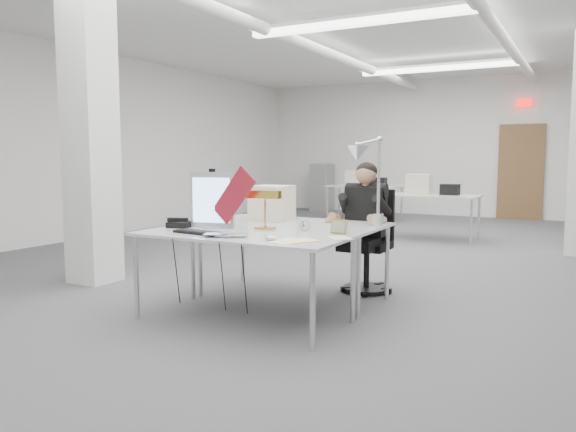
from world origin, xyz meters
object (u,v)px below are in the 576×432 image
object	(u,v)px
desk_main	(243,235)
seated_person	(366,206)
laptop	(224,236)
bankers_lamp	(265,211)
beige_monitor	(272,203)
architect_lamp	(369,179)
monitor	(213,200)
office_chair	(367,237)
desk_phone	(180,225)

from	to	relation	value
desk_main	seated_person	xyz separation A→B (m)	(0.56, 1.43, 0.16)
laptop	desk_main	bearing A→B (deg)	70.89
bankers_lamp	beige_monitor	bearing A→B (deg)	105.03
seated_person	beige_monitor	world-z (taller)	seated_person
beige_monitor	architect_lamp	bearing A→B (deg)	-13.64
laptop	monitor	bearing A→B (deg)	111.97
desk_main	office_chair	bearing A→B (deg)	69.30
office_chair	desk_phone	world-z (taller)	office_chair
desk_main	desk_phone	bearing A→B (deg)	174.78
seated_person	monitor	xyz separation A→B (m)	(-1.00, -1.25, 0.11)
monitor	office_chair	bearing A→B (deg)	39.04
desk_main	monitor	world-z (taller)	monitor
seated_person	laptop	bearing A→B (deg)	-109.63
bankers_lamp	architect_lamp	world-z (taller)	architect_lamp
beige_monitor	seated_person	bearing A→B (deg)	27.99
office_chair	monitor	bearing A→B (deg)	-129.49
desk_main	monitor	distance (m)	0.54
laptop	desk_phone	world-z (taller)	desk_phone
monitor	bankers_lamp	xyz separation A→B (m)	(0.46, 0.16, -0.09)
seated_person	desk_phone	size ratio (longest dim) A/B	5.03
desk_phone	desk_main	bearing A→B (deg)	-21.05
beige_monitor	laptop	bearing A→B (deg)	-78.94
beige_monitor	desk_main	bearing A→B (deg)	-76.01
beige_monitor	architect_lamp	size ratio (longest dim) A/B	0.42
desk_phone	beige_monitor	xyz separation A→B (m)	(0.46, 0.89, 0.15)
beige_monitor	desk_phone	bearing A→B (deg)	-119.03
office_chair	seated_person	distance (m)	0.33
seated_person	laptop	size ratio (longest dim) A/B	2.86
office_chair	architect_lamp	bearing A→B (deg)	-71.05
laptop	architect_lamp	size ratio (longest dim) A/B	0.39
monitor	laptop	world-z (taller)	monitor
beige_monitor	architect_lamp	xyz separation A→B (m)	(1.12, -0.24, 0.27)
desk_phone	architect_lamp	distance (m)	1.76
bankers_lamp	desk_phone	xyz separation A→B (m)	(-0.75, -0.27, -0.14)
bankers_lamp	architect_lamp	bearing A→B (deg)	15.08
monitor	desk_phone	bearing A→B (deg)	-172.98
desk_main	office_chair	distance (m)	1.59
office_chair	desk_phone	distance (m)	1.92
seated_person	monitor	distance (m)	1.60
desk_phone	architect_lamp	bearing A→B (deg)	6.64
desk_main	monitor	size ratio (longest dim) A/B	3.56
laptop	desk_phone	distance (m)	0.83
seated_person	architect_lamp	distance (m)	0.82
architect_lamp	beige_monitor	bearing A→B (deg)	-171.76
bankers_lamp	seated_person	bearing A→B (deg)	53.97
desk_main	seated_person	bearing A→B (deg)	68.64
desk_main	architect_lamp	bearing A→B (deg)	40.28
office_chair	seated_person	xyz separation A→B (m)	(0.00, -0.05, 0.33)
desk_phone	laptop	bearing A→B (deg)	-41.64
beige_monitor	architect_lamp	world-z (taller)	architect_lamp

